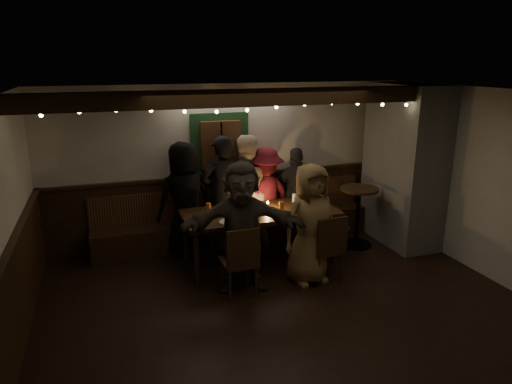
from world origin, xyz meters
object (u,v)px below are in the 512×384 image
object	(u,v)px
dining_table	(260,216)
person_f	(242,227)
chair_end	(331,221)
person_c	(245,192)
high_top	(358,209)
person_b	(222,194)
person_e	(296,193)
person_g	(310,224)
person_a	(185,199)
person_d	(264,197)
chair_near_left	(241,258)
chair_near_right	(328,245)

from	to	relation	value
dining_table	person_f	world-z (taller)	person_f
chair_end	person_c	distance (m)	1.46
high_top	person_c	xyz separation A→B (m)	(-1.74, 0.59, 0.30)
person_b	person_e	world-z (taller)	person_b
dining_table	person_g	size ratio (longest dim) A/B	1.37
person_f	person_a	bearing A→B (deg)	122.46
dining_table	chair_end	bearing A→B (deg)	4.86
person_b	person_e	xyz separation A→B (m)	(1.32, 0.10, -0.15)
person_c	person_d	distance (m)	0.34
person_c	person_g	size ratio (longest dim) A/B	1.10
person_d	person_g	bearing A→B (deg)	71.78
chair_near_left	person_f	size ratio (longest dim) A/B	0.55
chair_end	person_g	xyz separation A→B (m)	(-0.81, -0.89, 0.35)
chair_near_right	person_g	xyz separation A→B (m)	(-0.22, 0.11, 0.29)
person_a	chair_end	bearing A→B (deg)	151.72
chair_near_left	person_c	size ratio (longest dim) A/B	0.52
person_a	high_top	bearing A→B (deg)	154.55
person_g	person_a	bearing A→B (deg)	127.34
person_d	person_c	bearing A→B (deg)	-28.79
high_top	person_a	xyz separation A→B (m)	(-2.71, 0.58, 0.27)
chair_near_left	person_b	world-z (taller)	person_b
high_top	person_d	world-z (taller)	person_d
person_a	person_b	distance (m)	0.58
dining_table	person_f	distance (m)	0.85
chair_near_right	person_g	size ratio (longest dim) A/B	0.58
chair_end	person_f	world-z (taller)	person_f
person_e	person_d	bearing A→B (deg)	22.97
chair_near_right	person_b	size ratio (longest dim) A/B	0.52
person_d	person_g	size ratio (longest dim) A/B	0.98
chair_end	person_a	world-z (taller)	person_a
person_b	person_g	world-z (taller)	person_b
chair_near_right	chair_near_left	bearing A→B (deg)	-179.27
person_g	person_d	bearing A→B (deg)	88.64
person_b	person_c	distance (m)	0.38
person_b	person_g	xyz separation A→B (m)	(0.83, -1.46, -0.09)
high_top	chair_near_left	bearing A→B (deg)	-155.90
high_top	person_c	size ratio (longest dim) A/B	0.53
high_top	person_e	distance (m)	1.06
person_a	person_b	bearing A→B (deg)	164.45
person_b	chair_near_right	bearing A→B (deg)	115.75
person_c	person_f	distance (m)	1.47
chair_near_right	high_top	xyz separation A→B (m)	(1.07, 1.01, 0.08)
chair_near_left	chair_near_right	world-z (taller)	chair_near_right
chair_near_right	person_f	xyz separation A→B (m)	(-1.14, 0.21, 0.33)
dining_table	person_g	world-z (taller)	person_g
chair_end	person_d	size ratio (longest dim) A/B	0.52
high_top	person_b	world-z (taller)	person_b
person_a	person_e	size ratio (longest dim) A/B	1.14
person_g	chair_near_left	bearing A→B (deg)	-179.07
chair_near_right	person_a	bearing A→B (deg)	135.68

